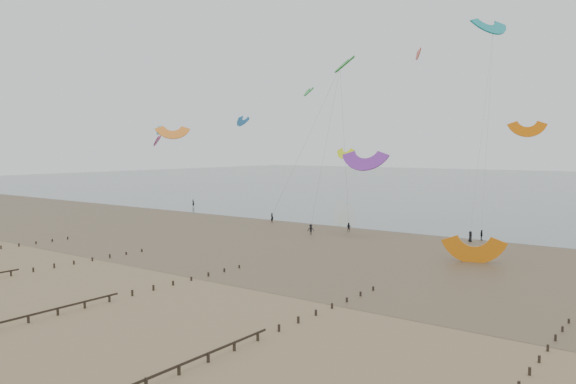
{
  "coord_description": "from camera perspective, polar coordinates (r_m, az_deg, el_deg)",
  "views": [
    {
      "loc": [
        48.1,
        -38.13,
        14.39
      ],
      "look_at": [
        -0.47,
        28.0,
        8.0
      ],
      "focal_mm": 35.0,
      "sensor_mm": 36.0,
      "label": 1
    }
  ],
  "objects": [
    {
      "name": "grounded_kite",
      "position": [
        75.19,
        18.31,
        -6.81
      ],
      "size": [
        7.66,
        6.64,
        3.6
      ],
      "primitive_type": null,
      "rotation": [
        1.54,
        0.0,
        0.26
      ],
      "color": "orange",
      "rests_on": "ground"
    },
    {
      "name": "kites_airborne",
      "position": [
        146.69,
        8.62,
        6.98
      ],
      "size": [
        253.74,
        117.08,
        40.48
      ],
      "color": "teal",
      "rests_on": "ground"
    },
    {
      "name": "kitesurfer_lead",
      "position": [
        109.23,
        -1.64,
        -2.63
      ],
      "size": [
        0.73,
        0.54,
        1.86
      ],
      "primitive_type": "imported",
      "rotation": [
        0.0,
        0.0,
        3.0
      ],
      "color": "black",
      "rests_on": "ground"
    },
    {
      "name": "ground",
      "position": [
        63.05,
        -15.07,
        -8.9
      ],
      "size": [
        500.0,
        500.0,
        0.0
      ],
      "primitive_type": "plane",
      "color": "brown",
      "rests_on": "ground"
    },
    {
      "name": "kitesurfers",
      "position": [
        93.35,
        17.08,
        -4.09
      ],
      "size": [
        107.32,
        20.92,
        1.82
      ],
      "color": "black",
      "rests_on": "ground"
    },
    {
      "name": "sea_and_shore",
      "position": [
        90.5,
        0.56,
        -4.69
      ],
      "size": [
        500.0,
        665.0,
        0.03
      ],
      "color": "#475654",
      "rests_on": "ground"
    }
  ]
}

